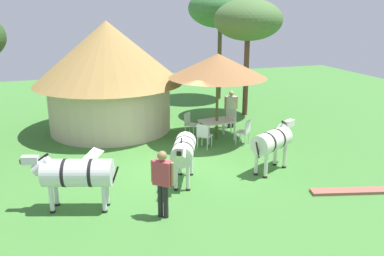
{
  "coord_description": "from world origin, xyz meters",
  "views": [
    {
      "loc": [
        -3.38,
        -11.77,
        4.96
      ],
      "look_at": [
        0.79,
        0.78,
        1.0
      ],
      "focal_mm": 39.06,
      "sensor_mm": 36.0,
      "label": 1
    }
  ],
  "objects_px": {
    "patio_chair_west_end": "(204,134)",
    "shade_umbrella": "(218,66)",
    "zebra_by_umbrella": "(76,173)",
    "patio_chair_near_hut": "(230,119)",
    "thatched_hut": "(109,72)",
    "guest_beside_umbrella": "(231,106)",
    "patio_chair_near_lawn": "(190,122)",
    "acacia_tree_left_background": "(248,20)",
    "zebra_nearest_camera": "(183,151)",
    "patio_dining_table": "(217,123)",
    "striped_lounge_chair": "(89,163)",
    "standing_watcher": "(163,178)",
    "acacia_tree_behind_hut": "(220,9)",
    "zebra_toward_hut": "(273,141)",
    "patio_chair_east_end": "(245,131)"
  },
  "relations": [
    {
      "from": "patio_chair_west_end",
      "to": "shade_umbrella",
      "type": "bearing_deg",
      "value": 90.0
    },
    {
      "from": "shade_umbrella",
      "to": "zebra_by_umbrella",
      "type": "xyz_separation_m",
      "value": [
        -5.35,
        -4.11,
        -1.83
      ]
    },
    {
      "from": "patio_chair_near_hut",
      "to": "zebra_by_umbrella",
      "type": "relative_size",
      "value": 0.39
    },
    {
      "from": "thatched_hut",
      "to": "zebra_by_umbrella",
      "type": "height_order",
      "value": "thatched_hut"
    },
    {
      "from": "guest_beside_umbrella",
      "to": "patio_chair_west_end",
      "type": "bearing_deg",
      "value": 66.22
    },
    {
      "from": "patio_chair_near_lawn",
      "to": "acacia_tree_left_background",
      "type": "bearing_deg",
      "value": 168.32
    },
    {
      "from": "zebra_nearest_camera",
      "to": "patio_dining_table",
      "type": "bearing_deg",
      "value": -101.93
    },
    {
      "from": "patio_chair_near_lawn",
      "to": "patio_chair_west_end",
      "type": "xyz_separation_m",
      "value": [
        -0.01,
        -1.62,
        0.0
      ]
    },
    {
      "from": "thatched_hut",
      "to": "shade_umbrella",
      "type": "xyz_separation_m",
      "value": [
        3.58,
        -2.63,
        0.42
      ]
    },
    {
      "from": "striped_lounge_chair",
      "to": "patio_chair_west_end",
      "type": "bearing_deg",
      "value": -110.04
    },
    {
      "from": "shade_umbrella",
      "to": "striped_lounge_chair",
      "type": "bearing_deg",
      "value": -161.43
    },
    {
      "from": "standing_watcher",
      "to": "acacia_tree_behind_hut",
      "type": "height_order",
      "value": "acacia_tree_behind_hut"
    },
    {
      "from": "guest_beside_umbrella",
      "to": "zebra_by_umbrella",
      "type": "height_order",
      "value": "guest_beside_umbrella"
    },
    {
      "from": "guest_beside_umbrella",
      "to": "acacia_tree_left_background",
      "type": "height_order",
      "value": "acacia_tree_left_background"
    },
    {
      "from": "striped_lounge_chair",
      "to": "thatched_hut",
      "type": "bearing_deg",
      "value": -48.49
    },
    {
      "from": "patio_chair_near_lawn",
      "to": "standing_watcher",
      "type": "distance_m",
      "value": 6.56
    },
    {
      "from": "patio_dining_table",
      "to": "patio_chair_near_lawn",
      "type": "bearing_deg",
      "value": 134.66
    },
    {
      "from": "acacia_tree_left_background",
      "to": "standing_watcher",
      "type": "bearing_deg",
      "value": -126.35
    },
    {
      "from": "thatched_hut",
      "to": "patio_dining_table",
      "type": "distance_m",
      "value": 4.77
    },
    {
      "from": "guest_beside_umbrella",
      "to": "acacia_tree_behind_hut",
      "type": "bearing_deg",
      "value": -87.65
    },
    {
      "from": "patio_chair_west_end",
      "to": "zebra_toward_hut",
      "type": "bearing_deg",
      "value": -18.41
    },
    {
      "from": "patio_chair_near_lawn",
      "to": "zebra_toward_hut",
      "type": "bearing_deg",
      "value": 62.11
    },
    {
      "from": "zebra_nearest_camera",
      "to": "zebra_by_umbrella",
      "type": "height_order",
      "value": "zebra_nearest_camera"
    },
    {
      "from": "patio_dining_table",
      "to": "guest_beside_umbrella",
      "type": "height_order",
      "value": "guest_beside_umbrella"
    },
    {
      "from": "shade_umbrella",
      "to": "zebra_nearest_camera",
      "type": "distance_m",
      "value": 4.55
    },
    {
      "from": "striped_lounge_chair",
      "to": "acacia_tree_left_background",
      "type": "relative_size",
      "value": 0.19
    },
    {
      "from": "standing_watcher",
      "to": "patio_chair_near_lawn",
      "type": "bearing_deg",
      "value": 108.84
    },
    {
      "from": "guest_beside_umbrella",
      "to": "patio_chair_near_hut",
      "type": "bearing_deg",
      "value": 81.8
    },
    {
      "from": "shade_umbrella",
      "to": "patio_dining_table",
      "type": "xyz_separation_m",
      "value": [
        0.0,
        0.0,
        -2.15
      ]
    },
    {
      "from": "patio_chair_near_hut",
      "to": "zebra_toward_hut",
      "type": "xyz_separation_m",
      "value": [
        -0.4,
        -4.16,
        0.44
      ]
    },
    {
      "from": "patio_chair_west_end",
      "to": "standing_watcher",
      "type": "xyz_separation_m",
      "value": [
        -2.62,
        -4.37,
        0.49
      ]
    },
    {
      "from": "standing_watcher",
      "to": "acacia_tree_left_background",
      "type": "xyz_separation_m",
      "value": [
        6.03,
        8.2,
        3.23
      ]
    },
    {
      "from": "shade_umbrella",
      "to": "zebra_toward_hut",
      "type": "height_order",
      "value": "shade_umbrella"
    },
    {
      "from": "guest_beside_umbrella",
      "to": "acacia_tree_left_background",
      "type": "xyz_separation_m",
      "value": [
        1.45,
        1.72,
        3.31
      ]
    },
    {
      "from": "patio_chair_near_hut",
      "to": "acacia_tree_behind_hut",
      "type": "relative_size",
      "value": 0.16
    },
    {
      "from": "zebra_nearest_camera",
      "to": "acacia_tree_behind_hut",
      "type": "height_order",
      "value": "acacia_tree_behind_hut"
    },
    {
      "from": "patio_chair_west_end",
      "to": "zebra_toward_hut",
      "type": "height_order",
      "value": "zebra_toward_hut"
    },
    {
      "from": "zebra_by_umbrella",
      "to": "acacia_tree_left_background",
      "type": "bearing_deg",
      "value": -30.3
    },
    {
      "from": "striped_lounge_chair",
      "to": "zebra_nearest_camera",
      "type": "height_order",
      "value": "zebra_nearest_camera"
    },
    {
      "from": "patio_chair_east_end",
      "to": "acacia_tree_left_background",
      "type": "distance_m",
      "value": 5.68
    },
    {
      "from": "thatched_hut",
      "to": "patio_dining_table",
      "type": "xyz_separation_m",
      "value": [
        3.58,
        -2.63,
        -1.72
      ]
    },
    {
      "from": "guest_beside_umbrella",
      "to": "acacia_tree_behind_hut",
      "type": "xyz_separation_m",
      "value": [
        1.59,
        5.28,
        3.76
      ]
    },
    {
      "from": "patio_chair_east_end",
      "to": "zebra_by_umbrella",
      "type": "relative_size",
      "value": 0.39
    },
    {
      "from": "patio_chair_east_end",
      "to": "zebra_toward_hut",
      "type": "bearing_deg",
      "value": -138.71
    },
    {
      "from": "zebra_nearest_camera",
      "to": "zebra_toward_hut",
      "type": "distance_m",
      "value": 2.84
    },
    {
      "from": "patio_dining_table",
      "to": "zebra_toward_hut",
      "type": "distance_m",
      "value": 3.45
    },
    {
      "from": "shade_umbrella",
      "to": "acacia_tree_behind_hut",
      "type": "relative_size",
      "value": 0.63
    },
    {
      "from": "thatched_hut",
      "to": "acacia_tree_left_background",
      "type": "bearing_deg",
      "value": 3.63
    },
    {
      "from": "patio_chair_east_end",
      "to": "zebra_by_umbrella",
      "type": "height_order",
      "value": "zebra_by_umbrella"
    },
    {
      "from": "zebra_by_umbrella",
      "to": "acacia_tree_left_background",
      "type": "relative_size",
      "value": 0.44
    }
  ]
}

